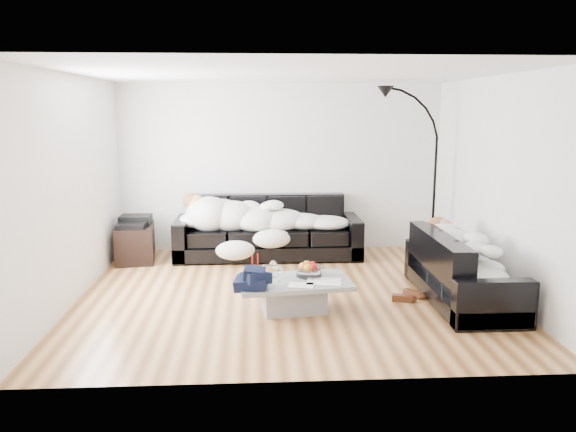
{
  "coord_description": "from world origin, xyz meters",
  "views": [
    {
      "loc": [
        -0.4,
        -6.51,
        2.2
      ],
      "look_at": [
        0.0,
        0.3,
        0.9
      ],
      "focal_mm": 35.0,
      "sensor_mm": 36.0,
      "label": 1
    }
  ],
  "objects": [
    {
      "name": "candle_right",
      "position": [
        -0.38,
        -0.37,
        0.48
      ],
      "size": [
        0.05,
        0.05,
        0.24
      ],
      "primitive_type": "cylinder",
      "rotation": [
        0.0,
        0.0,
        -0.09
      ],
      "color": "maroon",
      "rests_on": "coffee_table"
    },
    {
      "name": "ceiling",
      "position": [
        0.0,
        0.0,
        2.6
      ],
      "size": [
        5.0,
        5.0,
        0.0
      ],
      "primitive_type": "plane",
      "color": "white",
      "rests_on": "ground"
    },
    {
      "name": "sleeper_back",
      "position": [
        -0.22,
        1.71,
        0.65
      ],
      "size": [
        2.34,
        0.81,
        0.47
      ],
      "primitive_type": null,
      "color": "white",
      "rests_on": "sofa_back"
    },
    {
      "name": "sofa_back",
      "position": [
        -0.22,
        1.76,
        0.45
      ],
      "size": [
        2.76,
        0.96,
        0.9
      ],
      "primitive_type": "cube",
      "color": "black",
      "rests_on": "ground"
    },
    {
      "name": "newspaper_b",
      "position": [
        0.07,
        -0.81,
        0.36
      ],
      "size": [
        0.29,
        0.23,
        0.01
      ],
      "primitive_type": "cube",
      "rotation": [
        0.0,
        0.0,
        -0.15
      ],
      "color": "silver",
      "rests_on": "coffee_table"
    },
    {
      "name": "sofa_right",
      "position": [
        1.99,
        -0.37,
        0.39
      ],
      "size": [
        0.84,
        1.95,
        0.79
      ],
      "primitive_type": "cube",
      "rotation": [
        0.0,
        0.0,
        1.57
      ],
      "color": "black",
      "rests_on": "ground"
    },
    {
      "name": "av_cabinet",
      "position": [
        -2.17,
        1.63,
        0.27
      ],
      "size": [
        0.63,
        0.84,
        0.53
      ],
      "primitive_type": "cube",
      "rotation": [
        0.0,
        0.0,
        0.14
      ],
      "color": "black",
      "rests_on": "ground"
    },
    {
      "name": "fruit_bowl",
      "position": [
        0.19,
        -0.47,
        0.45
      ],
      "size": [
        0.36,
        0.36,
        0.18
      ],
      "primitive_type": "cylinder",
      "rotation": [
        0.0,
        0.0,
        -0.29
      ],
      "color": "white",
      "rests_on": "coffee_table"
    },
    {
      "name": "candle_left",
      "position": [
        -0.44,
        -0.4,
        0.47
      ],
      "size": [
        0.05,
        0.05,
        0.23
      ],
      "primitive_type": "cylinder",
      "rotation": [
        0.0,
        0.0,
        0.22
      ],
      "color": "maroon",
      "rests_on": "coffee_table"
    },
    {
      "name": "wall_right",
      "position": [
        2.5,
        0.0,
        1.3
      ],
      "size": [
        0.02,
        4.5,
        2.6
      ],
      "primitive_type": "cube",
      "color": "silver",
      "rests_on": "ground"
    },
    {
      "name": "wine_glass_c",
      "position": [
        -0.15,
        -0.63,
        0.44
      ],
      "size": [
        0.08,
        0.08,
        0.17
      ],
      "primitive_type": "cylinder",
      "rotation": [
        0.0,
        0.0,
        -0.21
      ],
      "color": "white",
      "rests_on": "coffee_table"
    },
    {
      "name": "coffee_table",
      "position": [
        0.01,
        -0.62,
        0.18
      ],
      "size": [
        1.31,
        0.87,
        0.36
      ],
      "primitive_type": "cube",
      "rotation": [
        0.0,
        0.0,
        0.13
      ],
      "color": "#939699",
      "rests_on": "ground"
    },
    {
      "name": "navy_jacket",
      "position": [
        -0.44,
        -0.86,
        0.52
      ],
      "size": [
        0.4,
        0.35,
        0.18
      ],
      "primitive_type": null,
      "rotation": [
        0.0,
        0.0,
        0.16
      ],
      "color": "black",
      "rests_on": "coffee_table"
    },
    {
      "name": "floor_lamp",
      "position": [
        2.19,
        1.39,
        1.11
      ],
      "size": [
        0.86,
        0.51,
        2.22
      ],
      "primitive_type": null,
      "rotation": [
        0.0,
        0.0,
        0.25
      ],
      "color": "black",
      "rests_on": "ground"
    },
    {
      "name": "ground",
      "position": [
        0.0,
        0.0,
        0.0
      ],
      "size": [
        5.0,
        5.0,
        0.0
      ],
      "primitive_type": "plane",
      "color": "brown",
      "rests_on": "ground"
    },
    {
      "name": "wall_left",
      "position": [
        -2.5,
        0.0,
        1.3
      ],
      "size": [
        0.02,
        4.5,
        2.6
      ],
      "primitive_type": "cube",
      "color": "silver",
      "rests_on": "ground"
    },
    {
      "name": "wine_glass_a",
      "position": [
        -0.21,
        -0.48,
        0.45
      ],
      "size": [
        0.09,
        0.09,
        0.19
      ],
      "primitive_type": "cylinder",
      "rotation": [
        0.0,
        0.0,
        0.18
      ],
      "color": "white",
      "rests_on": "coffee_table"
    },
    {
      "name": "wall_back",
      "position": [
        0.0,
        2.25,
        1.3
      ],
      "size": [
        5.0,
        0.02,
        2.6
      ],
      "primitive_type": "cube",
      "color": "silver",
      "rests_on": "ground"
    },
    {
      "name": "sleeper_right",
      "position": [
        1.99,
        -0.37,
        0.62
      ],
      "size": [
        0.71,
        1.67,
        0.41
      ],
      "primitive_type": null,
      "rotation": [
        0.0,
        0.0,
        1.57
      ],
      "color": "white",
      "rests_on": "sofa_right"
    },
    {
      "name": "stereo",
      "position": [
        -2.17,
        1.63,
        0.6
      ],
      "size": [
        0.44,
        0.35,
        0.13
      ],
      "primitive_type": "cube",
      "rotation": [
        0.0,
        0.0,
        -0.01
      ],
      "color": "black",
      "rests_on": "av_cabinet"
    },
    {
      "name": "wine_glass_b",
      "position": [
        -0.31,
        -0.6,
        0.44
      ],
      "size": [
        0.08,
        0.08,
        0.17
      ],
      "primitive_type": "cylinder",
      "rotation": [
        0.0,
        0.0,
        -0.05
      ],
      "color": "white",
      "rests_on": "coffee_table"
    },
    {
      "name": "shoes",
      "position": [
        1.37,
        -0.3,
        0.05
      ],
      "size": [
        0.49,
        0.44,
        0.09
      ],
      "primitive_type": null,
      "rotation": [
        0.0,
        0.0,
        -0.47
      ],
      "color": "#472311",
      "rests_on": "ground"
    },
    {
      "name": "teal_cushion",
      "position": [
        1.93,
        0.24,
        0.72
      ],
      "size": [
        0.42,
        0.38,
        0.2
      ],
      "primitive_type": "ellipsoid",
      "rotation": [
        0.0,
        0.0,
        0.24
      ],
      "color": "#0D615A",
      "rests_on": "sofa_right"
    },
    {
      "name": "newspaper_a",
      "position": [
        0.33,
        -0.69,
        0.36
      ],
      "size": [
        0.41,
        0.34,
        0.01
      ],
      "primitive_type": "cube",
      "rotation": [
        0.0,
        0.0,
        -0.17
      ],
      "color": "silver",
      "rests_on": "coffee_table"
    }
  ]
}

